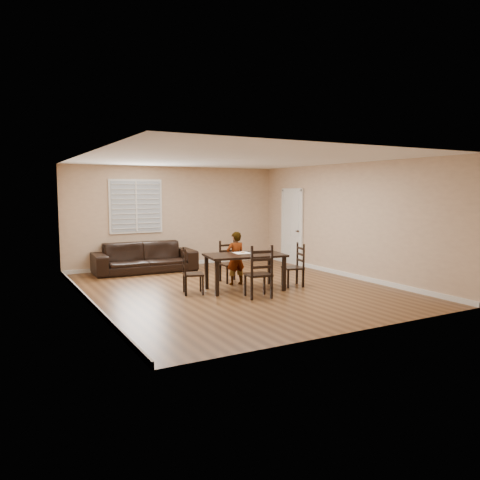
% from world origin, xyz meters
% --- Properties ---
extents(ground, '(7.00, 7.00, 0.00)m').
position_xyz_m(ground, '(0.00, 0.00, 0.00)').
color(ground, brown).
rests_on(ground, ground).
extents(room, '(6.04, 7.04, 2.72)m').
position_xyz_m(room, '(0.04, 0.18, 1.81)').
color(room, '#D1B08D').
rests_on(room, ground).
extents(dining_table, '(1.72, 1.14, 0.75)m').
position_xyz_m(dining_table, '(0.10, -0.19, 0.66)').
color(dining_table, black).
rests_on(dining_table, ground).
extents(chair_near, '(0.42, 0.39, 0.93)m').
position_xyz_m(chair_near, '(0.24, 0.81, 0.42)').
color(chair_near, black).
rests_on(chair_near, ground).
extents(chair_far, '(0.53, 0.51, 1.03)m').
position_xyz_m(chair_far, '(-0.04, -1.03, 0.47)').
color(chair_far, black).
rests_on(chair_far, ground).
extents(chair_left, '(0.49, 0.51, 0.92)m').
position_xyz_m(chair_left, '(-1.10, 0.01, 0.42)').
color(chair_left, black).
rests_on(chair_left, ground).
extents(chair_right, '(0.48, 0.50, 0.93)m').
position_xyz_m(chair_right, '(1.29, -0.39, 0.42)').
color(chair_right, black).
rests_on(chair_right, ground).
extents(child, '(0.43, 0.29, 1.17)m').
position_xyz_m(child, '(0.19, 0.38, 0.58)').
color(child, gray).
rests_on(child, ground).
extents(napkin, '(0.34, 0.34, 0.00)m').
position_xyz_m(napkin, '(0.13, -0.01, 0.75)').
color(napkin, beige).
rests_on(napkin, dining_table).
extents(donut, '(0.09, 0.09, 0.03)m').
position_xyz_m(donut, '(0.15, -0.01, 0.77)').
color(donut, '#D0974A').
rests_on(donut, napkin).
extents(sofa, '(2.59, 1.12, 0.74)m').
position_xyz_m(sofa, '(-1.06, 2.92, 0.37)').
color(sofa, black).
rests_on(sofa, ground).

